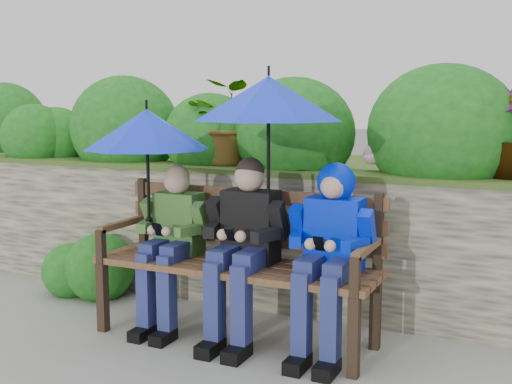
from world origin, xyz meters
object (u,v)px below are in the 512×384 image
at_px(boy_middle, 244,240).
at_px(boy_right, 330,242).
at_px(park_bench, 240,253).
at_px(boy_left, 172,237).
at_px(umbrella_left, 147,129).
at_px(umbrella_right, 269,99).

height_order(boy_middle, boy_right, boy_middle).
distance_m(park_bench, boy_right, 0.65).
xyz_separation_m(park_bench, boy_middle, (0.07, -0.09, 0.11)).
xyz_separation_m(park_bench, boy_right, (0.63, -0.08, 0.15)).
height_order(boy_left, boy_middle, boy_middle).
distance_m(umbrella_left, umbrella_right, 0.87).
xyz_separation_m(boy_right, umbrella_left, (-1.25, -0.04, 0.64)).
xyz_separation_m(boy_left, boy_middle, (0.53, -0.01, 0.03)).
xyz_separation_m(umbrella_left, umbrella_right, (0.84, 0.06, 0.20)).
height_order(boy_middle, umbrella_right, umbrella_right).
distance_m(boy_middle, umbrella_left, 0.96).
distance_m(boy_middle, boy_right, 0.56).
bearing_deg(boy_middle, boy_left, 179.23).
height_order(park_bench, boy_right, boy_right).
bearing_deg(boy_middle, park_bench, 129.32).
distance_m(boy_left, umbrella_left, 0.72).
relative_size(boy_left, umbrella_left, 1.34).
height_order(boy_right, umbrella_right, umbrella_right).
distance_m(boy_left, boy_middle, 0.54).
distance_m(boy_right, umbrella_right, 0.93).
bearing_deg(boy_left, umbrella_left, -167.86).
bearing_deg(park_bench, umbrella_left, -169.38).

